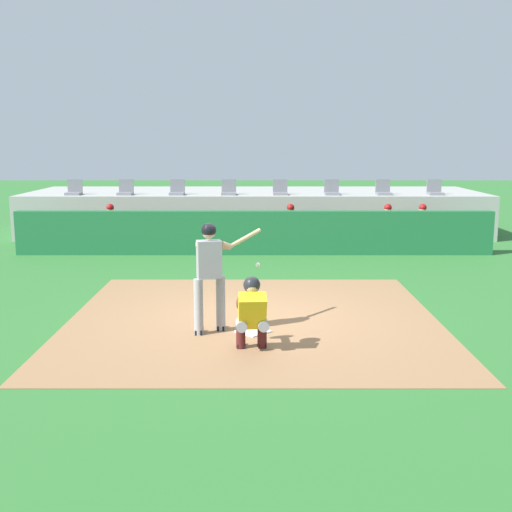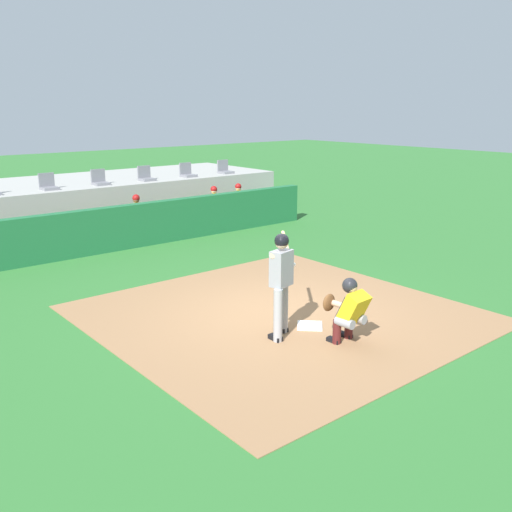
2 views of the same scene
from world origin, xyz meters
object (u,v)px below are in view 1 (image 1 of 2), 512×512
object	(u,v)px
stadium_seat_3	(231,190)
dugout_player_0	(113,226)
dugout_player_2	(391,226)
stadium_seat_6	(386,191)
batter_at_plate	(213,270)
stadium_seat_4	(283,190)
dugout_player_3	(426,226)
catcher_crouched	(254,311)
stadium_seat_0	(77,190)
home_plate	(256,331)
stadium_seat_1	(128,190)
stadium_seat_5	(334,190)
stadium_seat_2	(180,190)
stadium_seat_7	(438,191)
dugout_player_1	(293,226)

from	to	relation	value
stadium_seat_3	dugout_player_0	bearing A→B (deg)	-148.53
dugout_player_2	stadium_seat_6	distance (m)	2.22
stadium_seat_3	batter_at_plate	bearing A→B (deg)	-89.24
stadium_seat_4	dugout_player_3	bearing A→B (deg)	-26.84
catcher_crouched	stadium_seat_0	size ratio (longest dim) A/B	3.71
home_plate	catcher_crouched	world-z (taller)	catcher_crouched
stadium_seat_0	stadium_seat_6	world-z (taller)	same
stadium_seat_4	stadium_seat_6	bearing A→B (deg)	0.00
stadium_seat_1	stadium_seat_3	world-z (taller)	same
catcher_crouched	dugout_player_3	world-z (taller)	dugout_player_3
batter_at_plate	stadium_seat_5	distance (m)	10.64
stadium_seat_2	stadium_seat_1	bearing A→B (deg)	180.00
catcher_crouched	dugout_player_3	distance (m)	10.25
stadium_seat_4	stadium_seat_0	bearing A→B (deg)	180.00
stadium_seat_2	batter_at_plate	bearing A→B (deg)	-80.17
stadium_seat_0	stadium_seat_2	size ratio (longest dim) A/B	1.00
dugout_player_0	stadium_seat_7	world-z (taller)	stadium_seat_7
stadium_seat_4	home_plate	bearing A→B (deg)	-94.56
stadium_seat_1	stadium_seat_3	size ratio (longest dim) A/B	1.00
stadium_seat_6	stadium_seat_7	xyz separation A→B (m)	(1.62, 0.00, 0.00)
dugout_player_2	stadium_seat_6	xyz separation A→B (m)	(0.23, 2.03, 0.86)
stadium_seat_1	stadium_seat_2	distance (m)	1.63
batter_at_plate	dugout_player_1	bearing A→B (deg)	78.07
stadium_seat_6	stadium_seat_7	distance (m)	1.62
stadium_seat_4	stadium_seat_7	size ratio (longest dim) A/B	1.00
batter_at_plate	stadium_seat_7	distance (m)	12.00
home_plate	dugout_player_1	size ratio (longest dim) A/B	0.34
batter_at_plate	dugout_player_3	distance (m)	9.82
dugout_player_0	stadium_seat_7	distance (m)	10.07
dugout_player_1	dugout_player_3	bearing A→B (deg)	0.00
catcher_crouched	stadium_seat_2	distance (m)	11.36
dugout_player_3	stadium_seat_4	size ratio (longest dim) A/B	2.71
catcher_crouched	stadium_seat_6	world-z (taller)	stadium_seat_6
stadium_seat_2	home_plate	bearing A→B (deg)	-76.53
stadium_seat_2	stadium_seat_7	size ratio (longest dim) A/B	1.00
dugout_player_0	batter_at_plate	bearing A→B (deg)	-66.94
dugout_player_1	stadium_seat_7	xyz separation A→B (m)	(4.65, 2.03, 0.86)
dugout_player_0	stadium_seat_4	distance (m)	5.42
home_plate	stadium_seat_5	bearing A→B (deg)	76.53
home_plate	stadium_seat_7	distance (m)	11.76
stadium_seat_0	stadium_seat_1	xyz separation A→B (m)	(1.62, 0.00, 0.00)
stadium_seat_1	stadium_seat_4	world-z (taller)	same
dugout_player_3	stadium_seat_6	distance (m)	2.34
batter_at_plate	dugout_player_0	bearing A→B (deg)	113.06
batter_at_plate	stadium_seat_0	world-z (taller)	stadium_seat_0
dugout_player_2	catcher_crouched	bearing A→B (deg)	-113.12
batter_at_plate	stadium_seat_0	size ratio (longest dim) A/B	3.76
catcher_crouched	dugout_player_1	bearing A→B (deg)	83.30
dugout_player_0	stadium_seat_3	distance (m)	3.99
batter_at_plate	stadium_seat_4	world-z (taller)	stadium_seat_4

